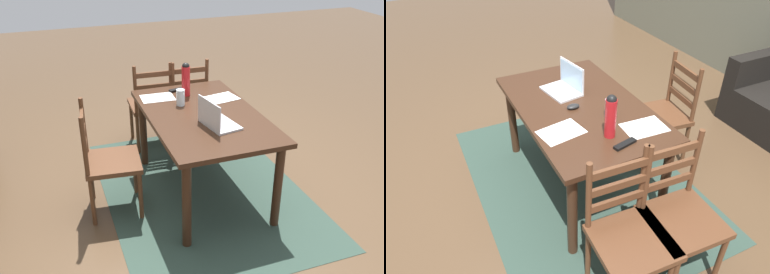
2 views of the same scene
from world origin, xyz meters
TOP-DOWN VIEW (x-y plane):
  - ground_plane at (0.00, 0.00)m, footprint 14.00×14.00m
  - area_rug at (0.00, 0.00)m, footprint 2.37×1.70m
  - dining_table at (0.00, 0.00)m, footprint 1.46×0.90m
  - chair_right_near at (1.02, -0.18)m, footprint 0.46×0.46m
  - chair_right_far at (1.02, 0.18)m, footprint 0.46×0.46m
  - chair_far_head at (0.00, 0.82)m, footprint 0.49×0.49m
  - laptop at (-0.26, -0.00)m, footprint 0.35×0.27m
  - water_bottle at (0.45, -0.00)m, footprint 0.08×0.08m
  - drinking_glass at (0.24, 0.12)m, footprint 0.07×0.07m
  - computer_mouse at (0.02, -0.07)m, footprint 0.06×0.10m
  - tv_remote at (0.59, 0.04)m, footprint 0.08×0.18m
  - paper_stack_left at (0.47, 0.26)m, footprint 0.22×0.31m
  - paper_stack_right at (0.27, -0.27)m, footprint 0.26×0.33m

SIDE VIEW (x-z plane):
  - ground_plane at x=0.00m, z-range 0.00..0.00m
  - area_rug at x=0.00m, z-range 0.00..0.01m
  - chair_right_near at x=1.02m, z-range -0.01..0.94m
  - chair_right_far at x=1.02m, z-range -0.01..0.94m
  - chair_far_head at x=0.00m, z-range -0.01..0.94m
  - dining_table at x=0.00m, z-range 0.28..1.04m
  - paper_stack_left at x=0.47m, z-range 0.76..0.76m
  - paper_stack_right at x=0.27m, z-range 0.76..0.76m
  - tv_remote at x=0.59m, z-range 0.76..0.78m
  - computer_mouse at x=0.02m, z-range 0.76..0.79m
  - laptop at x=-0.26m, z-range 0.70..0.93m
  - drinking_glass at x=0.24m, z-range 0.76..0.90m
  - water_bottle at x=0.45m, z-range 0.77..1.07m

